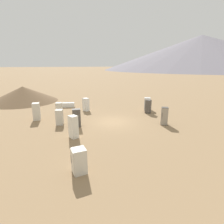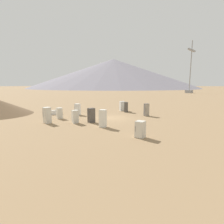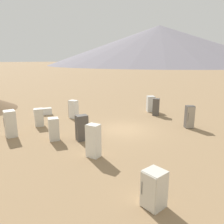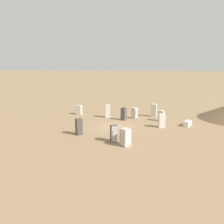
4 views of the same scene
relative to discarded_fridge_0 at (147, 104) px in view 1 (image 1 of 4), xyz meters
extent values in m
plane|color=#937551|center=(6.03, 3.12, -0.81)|extent=(1000.00, 1000.00, 0.00)
cone|color=gray|center=(-148.57, -135.36, 17.55)|extent=(209.74, 209.74, 36.71)
cone|color=brown|center=(15.78, -11.59, 0.41)|extent=(10.52, 10.52, 2.44)
cube|color=silver|center=(0.02, -0.01, 0.00)|extent=(1.04, 1.06, 1.61)
cube|color=#BCB7AD|center=(-0.31, 0.19, 0.00)|extent=(0.43, 0.67, 1.55)
cylinder|color=#2D2D2D|center=(-0.19, 0.44, 0.08)|extent=(0.02, 0.02, 0.56)
cube|color=silver|center=(10.43, 5.86, 0.13)|extent=(0.78, 0.83, 1.87)
cube|color=silver|center=(10.58, 5.54, 0.13)|extent=(0.50, 0.25, 1.79)
cylinder|color=#2D2D2D|center=(10.41, 5.43, 0.22)|extent=(0.02, 0.02, 0.65)
cube|color=#4C4742|center=(1.56, 5.72, 0.08)|extent=(0.83, 0.82, 1.77)
cube|color=gray|center=(1.73, 5.96, 0.08)|extent=(0.52, 0.38, 1.70)
cylinder|color=#2D2D2D|center=(1.93, 5.86, 0.17)|extent=(0.02, 0.02, 0.62)
cube|color=beige|center=(13.41, -0.33, 0.12)|extent=(0.71, 0.82, 1.86)
cube|color=beige|center=(13.77, -0.35, 0.12)|extent=(0.07, 0.76, 1.79)
cylinder|color=#2D2D2D|center=(13.78, -0.63, 0.22)|extent=(0.02, 0.02, 0.65)
cube|color=white|center=(7.64, -2.29, 0.02)|extent=(0.82, 0.90, 1.66)
cube|color=gray|center=(7.81, -2.64, 0.02)|extent=(0.51, 0.26, 1.59)
cylinder|color=#2D2D2D|center=(7.64, -2.75, 0.10)|extent=(0.02, 0.02, 0.58)
cube|color=#4C4742|center=(9.75, 3.23, 0.06)|extent=(0.82, 0.66, 1.73)
cube|color=#56514C|center=(9.71, 2.93, 0.06)|extent=(0.72, 0.14, 1.66)
cylinder|color=#2D2D2D|center=(9.44, 2.94, 0.14)|extent=(0.02, 0.02, 0.60)
cube|color=beige|center=(11.01, -1.72, -0.09)|extent=(0.82, 0.80, 1.43)
cube|color=#BCB7AD|center=(10.92, -2.06, -0.09)|extent=(0.65, 0.20, 1.38)
cylinder|color=#2D2D2D|center=(10.69, -2.03, -0.02)|extent=(0.02, 0.02, 0.50)
cube|color=white|center=(9.55, -5.20, -0.51)|extent=(1.79, 1.02, 0.59)
cube|color=beige|center=(9.55, -5.20, -0.20)|extent=(1.72, 0.98, 0.04)
cube|color=beige|center=(11.25, 2.09, -0.04)|extent=(0.82, 0.81, 1.52)
cube|color=beige|center=(11.15, 1.76, -0.04)|extent=(0.62, 0.22, 1.46)
cylinder|color=#2D2D2D|center=(10.92, 1.80, 0.03)|extent=(0.02, 0.02, 0.53)
cube|color=beige|center=(10.86, 10.79, -0.09)|extent=(0.75, 0.77, 1.43)
cube|color=beige|center=(11.22, 10.81, -0.09)|extent=(0.09, 0.69, 1.37)
cylinder|color=#2D2D2D|center=(11.27, 10.57, -0.02)|extent=(0.02, 0.02, 0.50)
cube|color=#4C4742|center=(0.74, 1.43, 0.01)|extent=(0.83, 0.83, 1.64)
cube|color=#BCB7AD|center=(0.47, 1.24, 0.01)|extent=(0.35, 0.48, 1.57)
cylinder|color=#2D2D2D|center=(0.33, 1.39, 0.09)|extent=(0.02, 0.02, 0.57)
camera|label=1|loc=(12.15, 19.32, 4.96)|focal=28.00mm
camera|label=2|loc=(23.09, 18.68, 3.66)|focal=28.00mm
camera|label=3|loc=(16.22, 15.58, 4.47)|focal=35.00mm
camera|label=4|loc=(-18.51, -5.57, 6.27)|focal=35.00mm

